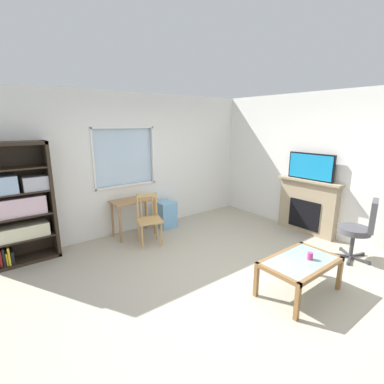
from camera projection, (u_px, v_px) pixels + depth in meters
name	position (u px, v px, depth m)	size (l,w,h in m)	color
ground	(221.00, 280.00, 3.93)	(6.29, 6.08, 0.02)	#B2A893
wall_back_with_window	(135.00, 164.00, 5.57)	(5.29, 0.15, 2.69)	white
wall_right	(329.00, 166.00, 5.21)	(0.12, 5.28, 2.69)	white
bookshelf	(20.00, 206.00, 4.27)	(0.90, 0.38, 1.86)	#2D2319
desk_under_window	(133.00, 206.00, 5.33)	(0.81, 0.45, 0.72)	#A37547
wooden_chair	(149.00, 219.00, 4.99)	(0.52, 0.50, 0.90)	tan
plastic_drawer_unit	(165.00, 214.00, 5.89)	(0.35, 0.40, 0.54)	#72ADDB
fireplace	(307.00, 206.00, 5.51)	(0.26, 1.24, 1.06)	tan
tv	(311.00, 167.00, 5.31)	(0.06, 0.90, 0.51)	black
office_chair	(361.00, 227.00, 4.37)	(0.58, 0.56, 1.00)	#4C4C51
coffee_table	(300.00, 265.00, 3.54)	(1.02, 0.62, 0.46)	#8C9E99
sippy_cup	(310.00, 256.00, 3.53)	(0.07, 0.07, 0.09)	#DB3D84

